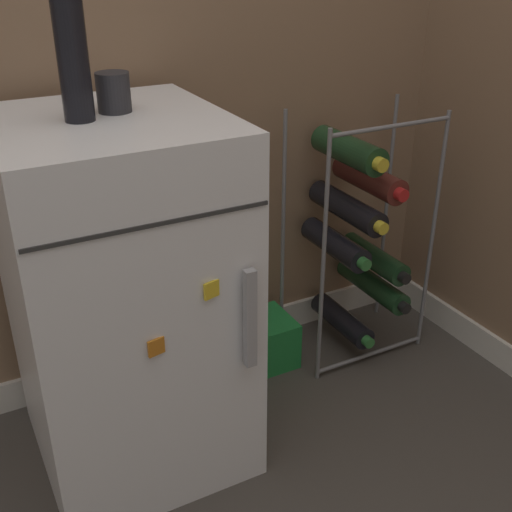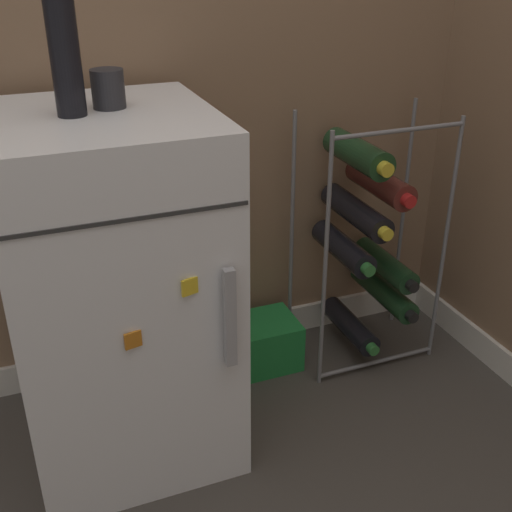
% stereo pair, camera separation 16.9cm
% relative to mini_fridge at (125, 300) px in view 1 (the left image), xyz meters
% --- Properties ---
extents(ground_plane, '(14.00, 14.00, 0.00)m').
position_rel_mini_fridge_xyz_m(ground_plane, '(0.22, -0.32, -0.43)').
color(ground_plane, '#423D38').
extents(mini_fridge, '(0.48, 0.53, 0.85)m').
position_rel_mini_fridge_xyz_m(mini_fridge, '(0.00, 0.00, 0.00)').
color(mini_fridge, white).
rests_on(mini_fridge, ground_plane).
extents(wine_rack, '(0.40, 0.32, 0.76)m').
position_rel_mini_fridge_xyz_m(wine_rack, '(0.74, 0.12, -0.03)').
color(wine_rack, slate).
rests_on(wine_rack, ground_plane).
extents(soda_box, '(0.28, 0.17, 0.15)m').
position_rel_mini_fridge_xyz_m(soda_box, '(0.40, 0.16, -0.35)').
color(soda_box, '#1E7F38').
rests_on(soda_box, ground_plane).
extents(fridge_top_cup, '(0.07, 0.07, 0.08)m').
position_rel_mini_fridge_xyz_m(fridge_top_cup, '(0.03, 0.04, 0.47)').
color(fridge_top_cup, '#28282D').
rests_on(fridge_top_cup, mini_fridge).
extents(fridge_top_bottle, '(0.06, 0.06, 0.29)m').
position_rel_mini_fridge_xyz_m(fridge_top_bottle, '(-0.05, 0.00, 0.56)').
color(fridge_top_bottle, black).
rests_on(fridge_top_bottle, mini_fridge).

